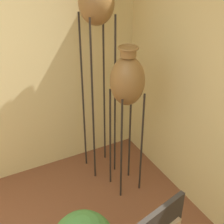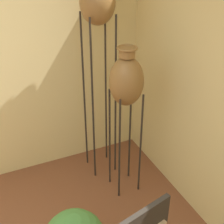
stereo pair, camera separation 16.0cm
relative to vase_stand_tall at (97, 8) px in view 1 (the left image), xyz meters
name	(u,v)px [view 1 (the left image)]	position (x,y,z in m)	size (l,w,h in m)	color
vase_stand_tall	(97,8)	(0.00, 0.00, 0.00)	(0.34, 0.34, 2.21)	#28231E
vase_stand_medium	(127,82)	(0.10, -0.42, -0.61)	(0.33, 0.33, 1.62)	#28231E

